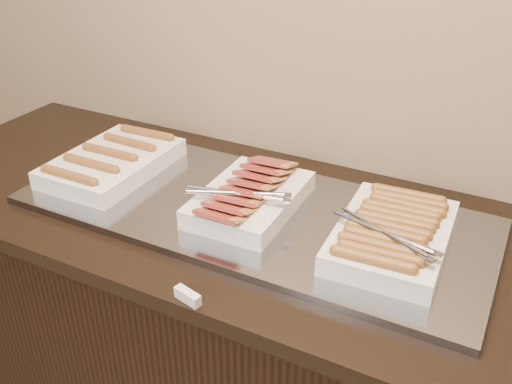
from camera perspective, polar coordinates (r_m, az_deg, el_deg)
counter at (r=1.76m, az=-1.26°, el=-14.56°), size 2.06×0.76×0.90m
warming_tray at (r=1.46m, az=-0.50°, el=-1.92°), size 1.20×0.50×0.02m
dish_left at (r=1.68m, az=-14.16°, el=2.95°), size 0.25×0.38×0.07m
dish_center at (r=1.44m, az=-0.70°, el=-0.47°), size 0.27×0.36×0.09m
dish_right at (r=1.33m, az=13.42°, el=-4.07°), size 0.27×0.37×0.08m
label_holder at (r=1.19m, az=-6.84°, el=-10.31°), size 0.07×0.03×0.03m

